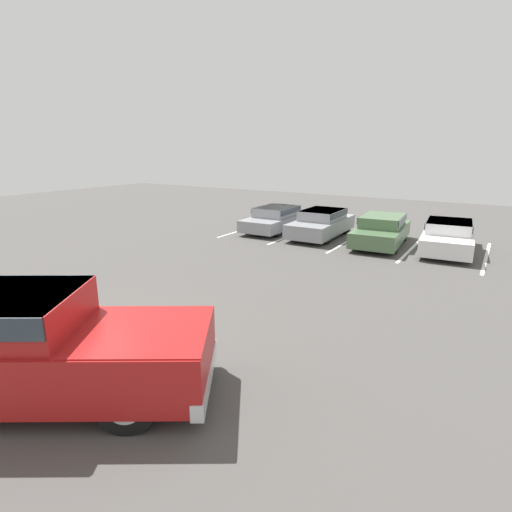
{
  "coord_description": "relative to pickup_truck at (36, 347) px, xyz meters",
  "views": [
    {
      "loc": [
        7.26,
        -4.04,
        4.04
      ],
      "look_at": [
        1.32,
        5.5,
        1.0
      ],
      "focal_mm": 28.0,
      "sensor_mm": 36.0,
      "label": 1
    }
  ],
  "objects": [
    {
      "name": "stall_stripe_e",
      "position": [
        5.84,
        14.13,
        -0.91
      ],
      "size": [
        0.12,
        5.39,
        0.01
      ],
      "primitive_type": "cube",
      "color": "white",
      "rests_on": "ground_plane"
    },
    {
      "name": "parked_sedan_a",
      "position": [
        -3.55,
        14.36,
        -0.27
      ],
      "size": [
        1.93,
        4.43,
        1.2
      ],
      "rotation": [
        0.0,
        0.0,
        -1.55
      ],
      "color": "gray",
      "rests_on": "ground_plane"
    },
    {
      "name": "parked_sedan_b",
      "position": [
        -1.03,
        14.25,
        -0.24
      ],
      "size": [
        1.9,
        4.45,
        1.26
      ],
      "rotation": [
        0.0,
        0.0,
        -1.55
      ],
      "color": "gray",
      "rests_on": "ground_plane"
    },
    {
      "name": "stall_stripe_b",
      "position": [
        -2.32,
        14.13,
        -0.91
      ],
      "size": [
        0.12,
        5.39,
        0.01
      ],
      "primitive_type": "cube",
      "color": "white",
      "rests_on": "ground_plane"
    },
    {
      "name": "stall_stripe_d",
      "position": [
        3.12,
        14.13,
        -0.91
      ],
      "size": [
        0.12,
        5.39,
        0.01
      ],
      "primitive_type": "cube",
      "color": "white",
      "rests_on": "ground_plane"
    },
    {
      "name": "stall_stripe_a",
      "position": [
        -5.04,
        14.13,
        -0.91
      ],
      "size": [
        0.12,
        5.39,
        0.01
      ],
      "primitive_type": "cube",
      "color": "white",
      "rests_on": "ground_plane"
    },
    {
      "name": "parked_sedan_c",
      "position": [
        1.81,
        14.09,
        -0.24
      ],
      "size": [
        2.13,
        4.46,
        1.26
      ],
      "rotation": [
        0.0,
        0.0,
        -1.5
      ],
      "color": "#4C6B47",
      "rests_on": "ground_plane"
    },
    {
      "name": "parked_sedan_d",
      "position": [
        4.39,
        14.32,
        -0.26
      ],
      "size": [
        2.19,
        4.45,
        1.24
      ],
      "rotation": [
        0.0,
        0.0,
        -1.49
      ],
      "color": "silver",
      "rests_on": "ground_plane"
    },
    {
      "name": "stall_stripe_c",
      "position": [
        0.4,
        14.13,
        -0.91
      ],
      "size": [
        0.12,
        5.39,
        0.01
      ],
      "primitive_type": "cube",
      "color": "white",
      "rests_on": "ground_plane"
    },
    {
      "name": "ground_plane",
      "position": [
        -1.13,
        0.95,
        -0.92
      ],
      "size": [
        60.0,
        60.0,
        0.0
      ],
      "primitive_type": "plane",
      "color": "#4C4947"
    },
    {
      "name": "pickup_truck",
      "position": [
        0.0,
        0.0,
        0.0
      ],
      "size": [
        5.86,
        4.73,
        1.85
      ],
      "rotation": [
        0.0,
        0.0,
        0.56
      ],
      "color": "#A51919",
      "rests_on": "ground_plane"
    }
  ]
}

